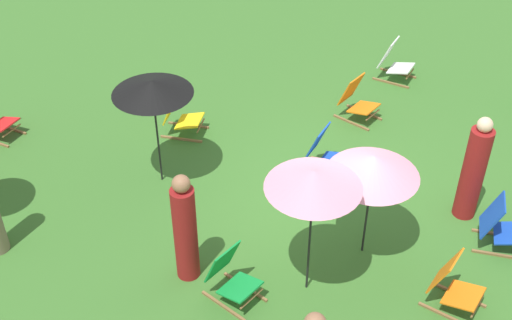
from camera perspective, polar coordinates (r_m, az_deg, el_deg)
name	(u,v)px	position (r m, az deg, el deg)	size (l,w,h in m)	color
ground_plane	(323,209)	(10.48, 5.74, -4.14)	(40.00, 40.00, 0.00)	#386B28
deckchair_0	(357,100)	(12.37, 8.55, 5.03)	(0.60, 0.83, 0.83)	olive
deckchair_1	(500,226)	(10.20, 20.00, -5.30)	(0.66, 0.86, 0.83)	olive
deckchair_3	(453,285)	(9.18, 16.37, -10.15)	(0.54, 0.80, 0.83)	olive
deckchair_4	(325,153)	(10.98, 5.84, 0.61)	(0.49, 0.77, 0.83)	olive
deckchair_5	(394,62)	(13.72, 11.61, 8.14)	(0.49, 0.76, 0.83)	olive
deckchair_9	(231,276)	(8.93, -2.13, -9.84)	(0.61, 0.84, 0.83)	olive
deckchair_10	(181,115)	(11.90, -6.40, 3.79)	(0.68, 0.87, 0.83)	olive
umbrella_0	(152,87)	(10.08, -8.80, 6.11)	(1.23, 1.23, 1.86)	black
umbrella_1	(373,166)	(8.88, 9.91, -0.49)	(1.25, 1.25, 1.70)	black
umbrella_3	(314,180)	(8.02, 4.91, -1.67)	(1.20, 1.20, 2.01)	black
person_0	(473,171)	(10.32, 17.95, -0.90)	(0.44, 0.44, 1.76)	maroon
person_2	(185,230)	(8.93, -6.03, -5.93)	(0.37, 0.37, 1.73)	maroon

